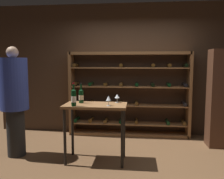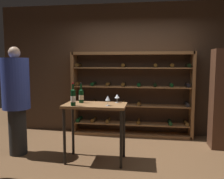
# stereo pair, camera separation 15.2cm
# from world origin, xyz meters

# --- Properties ---
(ground_plane) EXTENTS (9.30, 9.30, 0.00)m
(ground_plane) POSITION_xyz_m (0.00, 0.00, 0.00)
(ground_plane) COLOR brown
(back_wall) EXTENTS (5.95, 0.10, 2.82)m
(back_wall) POSITION_xyz_m (0.00, 1.65, 1.41)
(back_wall) COLOR #3D2B1E
(back_wall) RESTS_ON ground
(wine_rack) EXTENTS (2.55, 0.32, 1.79)m
(wine_rack) POSITION_xyz_m (-0.02, 1.44, 0.88)
(wine_rack) COLOR brown
(wine_rack) RESTS_ON ground
(tasting_table) EXTENTS (0.97, 0.53, 0.92)m
(tasting_table) POSITION_xyz_m (-0.48, 0.02, 0.79)
(tasting_table) COLOR brown
(tasting_table) RESTS_ON ground
(person_bystander_dark_jacket) EXTENTS (0.45, 0.45, 1.83)m
(person_bystander_dark_jacket) POSITION_xyz_m (-1.86, 0.11, 1.01)
(person_bystander_dark_jacket) COLOR black
(person_bystander_dark_jacket) RESTS_ON ground
(display_cabinet) EXTENTS (0.44, 0.36, 1.81)m
(display_cabinet) POSITION_xyz_m (1.71, 0.95, 0.90)
(display_cabinet) COLOR #4C2D1E
(display_cabinet) RESTS_ON ground
(wine_bottle_black_capsule) EXTENTS (0.08, 0.08, 0.33)m
(wine_bottle_black_capsule) POSITION_xyz_m (-0.73, 0.11, 1.04)
(wine_bottle_black_capsule) COLOR black
(wine_bottle_black_capsule) RESTS_ON tasting_table
(wine_bottle_red_label) EXTENTS (0.08, 0.08, 0.35)m
(wine_bottle_red_label) POSITION_xyz_m (-0.77, -0.18, 1.05)
(wine_bottle_red_label) COLOR black
(wine_bottle_red_label) RESTS_ON tasting_table
(wine_glass_stemmed_left) EXTENTS (0.08, 0.08, 0.15)m
(wine_glass_stemmed_left) POSITION_xyz_m (-0.26, -0.09, 1.03)
(wine_glass_stemmed_left) COLOR silver
(wine_glass_stemmed_left) RESTS_ON tasting_table
(wine_glass_stemmed_center) EXTENTS (0.08, 0.08, 0.14)m
(wine_glass_stemmed_center) POSITION_xyz_m (-0.16, 0.20, 1.02)
(wine_glass_stemmed_center) COLOR silver
(wine_glass_stemmed_center) RESTS_ON tasting_table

